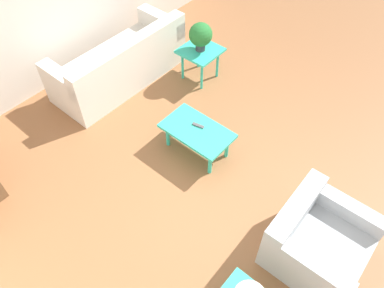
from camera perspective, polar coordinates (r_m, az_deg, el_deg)
ground_plane at (r=4.93m, az=3.77°, el=-3.30°), size 14.00×14.00×0.00m
sofa at (r=6.02m, az=-10.77°, el=11.83°), size 0.89×2.15×0.85m
armchair at (r=4.26m, az=18.43°, el=-13.81°), size 0.93×0.98×0.71m
coffee_table at (r=4.82m, az=0.77°, el=1.77°), size 0.91×0.54×0.41m
side_table_plant at (r=5.91m, az=1.27°, el=13.59°), size 0.57×0.57×0.53m
potted_plant at (r=5.72m, az=1.33°, el=16.24°), size 0.35×0.35×0.44m
remote_control at (r=4.82m, az=0.95°, el=2.84°), size 0.16×0.07×0.02m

